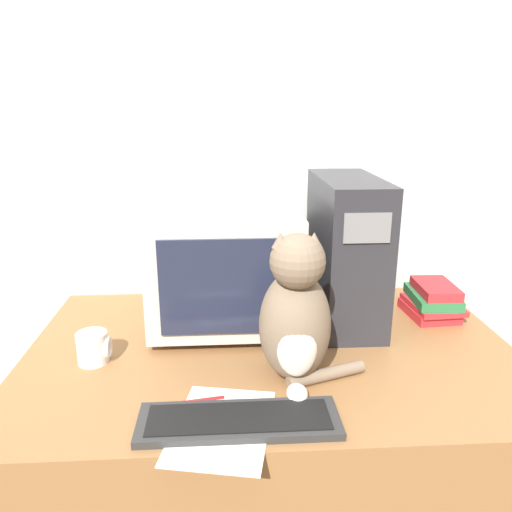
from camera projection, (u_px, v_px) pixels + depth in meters
wall_back at (259, 154)px, 1.81m from camera, size 7.00×0.05×2.50m
desk at (270, 453)px, 1.58m from camera, size 1.42×0.92×0.74m
crt_monitor at (225, 265)px, 1.58m from camera, size 0.46×0.44×0.38m
computer_tower at (346, 250)px, 1.61m from camera, size 0.19×0.44×0.47m
keyboard at (239, 421)px, 1.11m from camera, size 0.45×0.15×0.02m
cat at (296, 317)px, 1.25m from camera, size 0.29×0.25×0.40m
book_stack at (432, 300)px, 1.67m from camera, size 0.17×0.21×0.11m
pen at (193, 401)px, 1.20m from camera, size 0.15×0.03×0.01m
paper_sheet at (222, 426)px, 1.11m from camera, size 0.26×0.33×0.00m
mug at (94, 348)px, 1.37m from camera, size 0.09×0.08×0.09m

